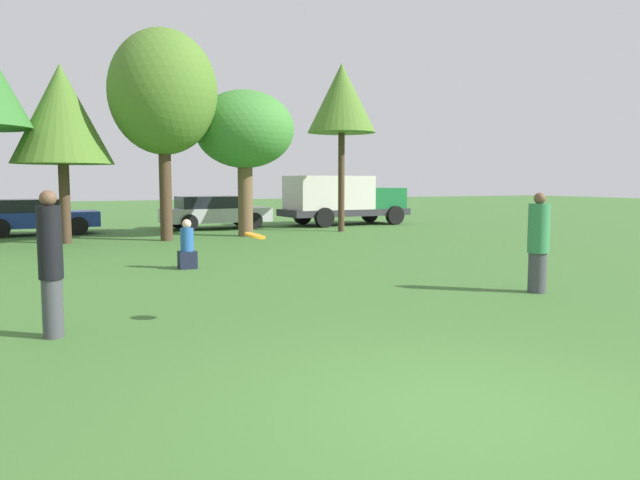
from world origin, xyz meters
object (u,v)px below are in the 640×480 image
tree_2 (61,115)px  tree_4 (245,131)px  person_catcher (538,243)px  tree_5 (342,99)px  delivery_truck_green (342,198)px  tree_3 (163,93)px  parked_car_silver (214,212)px  parked_car_blue (36,216)px  person_thrower (51,263)px  frisbee (255,236)px  bystander_sitting (187,248)px

tree_2 → tree_4: tree_2 is taller
person_catcher → tree_5: size_ratio=0.27×
person_catcher → delivery_truck_green: 17.03m
tree_3 → delivery_truck_green: size_ratio=1.18×
person_catcher → parked_car_silver: 16.76m
parked_car_blue → delivery_truck_green: delivery_truck_green is taller
person_catcher → tree_5: tree_5 is taller
tree_5 → parked_car_silver: (-4.22, 3.47, -4.44)m
person_thrower → tree_4: tree_4 is taller
tree_2 → parked_car_silver: 7.80m
frisbee → delivery_truck_green: 19.33m
person_thrower → tree_5: size_ratio=0.29×
tree_2 → delivery_truck_green: size_ratio=0.96×
tree_4 → parked_car_blue: tree_4 is taller
frisbee → delivery_truck_green: (9.85, 16.63, -0.03)m
person_thrower → tree_2: (0.66, 12.54, 3.09)m
parked_car_silver → tree_5: bearing=-41.5°
tree_4 → person_catcher: bearing=-84.4°
tree_2 → tree_3: (3.09, -0.41, 0.80)m
parked_car_blue → parked_car_silver: size_ratio=0.93×
tree_3 → tree_5: bearing=6.9°
parked_car_blue → delivery_truck_green: (12.60, -0.19, 0.52)m
person_catcher → tree_2: 15.05m
person_catcher → tree_3: size_ratio=0.26×
person_catcher → delivery_truck_green: delivery_truck_green is taller
frisbee → parked_car_blue: size_ratio=0.07×
parked_car_blue → parked_car_silver: 6.72m
bystander_sitting → person_thrower: bearing=-118.6°
tree_4 → parked_car_blue: size_ratio=1.24×
frisbee → tree_2: bearing=98.3°
bystander_sitting → tree_5: bearing=44.2°
parked_car_blue → tree_2: bearing=-79.5°
tree_5 → delivery_truck_green: (1.65, 3.19, -3.95)m
bystander_sitting → tree_5: 11.90m
frisbee → tree_5: bearing=58.6°
person_catcher → parked_car_blue: person_catcher is taller
person_thrower → person_catcher: (7.92, -0.26, -0.07)m
frisbee → parked_car_silver: bearing=76.8°
person_thrower → tree_4: size_ratio=0.36×
parked_car_blue → parked_car_silver: bearing=-1.4°
tree_4 → tree_3: bearing=-171.1°
parked_car_blue → frisbee: bearing=-82.8°
bystander_sitting → delivery_truck_green: bearing=48.7°
tree_5 → person_thrower: bearing=-129.7°
tree_4 → frisbee: bearing=-107.5°
person_thrower → person_catcher: size_ratio=1.05×
tree_4 → tree_5: bearing=5.4°
tree_2 → parked_car_silver: tree_2 is taller
person_catcher → frisbee: 5.38m
person_catcher → bystander_sitting: bearing=-46.4°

